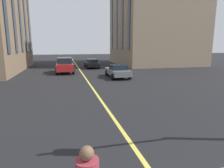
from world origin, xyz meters
name	(u,v)px	position (x,y,z in m)	size (l,w,h in m)	color
lane_centre_line	(84,76)	(20.00, 0.00, 0.00)	(80.00, 0.16, 0.01)	#D8C64C
car_red_trailing	(65,65)	(23.23, 2.02, 0.97)	(4.70, 2.14, 1.88)	#B21E1E
car_grey_parked_a	(118,71)	(18.13, -3.37, 0.70)	(4.40, 1.95, 1.37)	slate
car_black_oncoming	(92,63)	(27.87, -1.99, 0.70)	(4.40, 1.95, 1.37)	black
building_right_near	(156,8)	(32.03, -14.20, 9.91)	(13.98, 13.52, 19.82)	gray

